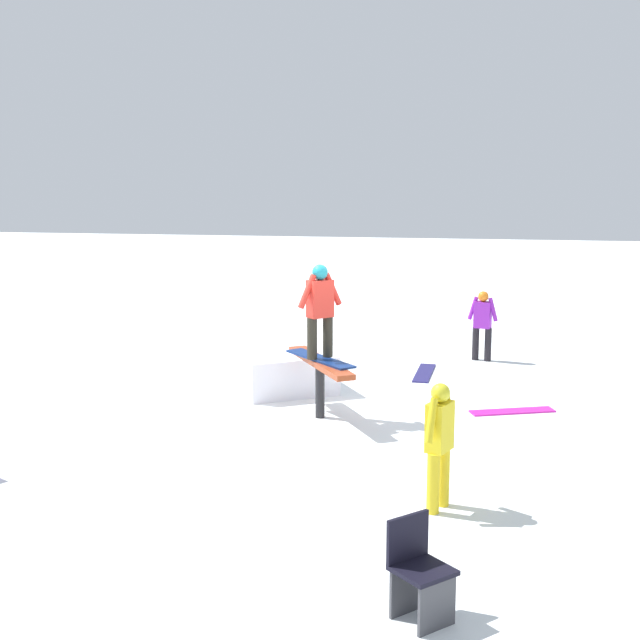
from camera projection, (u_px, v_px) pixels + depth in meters
name	position (u px, v px, depth m)	size (l,w,h in m)	color
ground_plane	(320.00, 417.00, 13.37)	(60.00, 60.00, 0.00)	white
rail_feature	(320.00, 370.00, 13.24)	(1.93, 1.28, 0.89)	black
snow_kicker_ramp	(280.00, 368.00, 15.08)	(1.80, 1.50, 0.64)	white
main_rider_on_rail	(320.00, 313.00, 13.08)	(1.27, 1.20, 1.42)	navy
bystander_yellow	(439.00, 439.00, 9.75)	(0.61, 0.33, 1.44)	yellow
bystander_purple	(482.00, 322.00, 16.96)	(0.27, 0.59, 1.34)	black
loose_snowboard_magenta	(512.00, 411.00, 13.64)	(1.31, 0.28, 0.02)	#CB1D9E
loose_snowboard_navy	(424.00, 373.00, 16.05)	(1.39, 0.28, 0.02)	navy
folding_chair	(419.00, 573.00, 7.48)	(0.62, 0.62, 0.88)	#3F3F44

